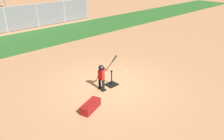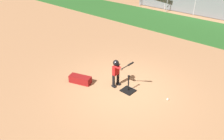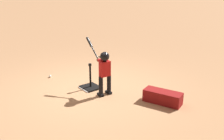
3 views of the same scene
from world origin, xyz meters
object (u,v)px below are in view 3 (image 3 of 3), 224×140
Objects in this scene: batter_child at (104,68)px; equipment_bag at (163,97)px; baseball at (50,76)px; batting_tee at (91,85)px.

equipment_bag is at bearing -147.40° from batter_child.
baseball is 0.09× the size of equipment_bag.
batting_tee is at bearing -160.42° from baseball.
equipment_bag is (-1.70, -0.78, 0.06)m from batting_tee.
batting_tee reaches higher than baseball.
equipment_bag reaches higher than baseball.
equipment_bag is (-1.17, -0.75, -0.54)m from batter_child.
batting_tee is 0.51× the size of batter_child.
baseball is at bearing 19.58° from batting_tee.
batter_child reaches higher than baseball.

